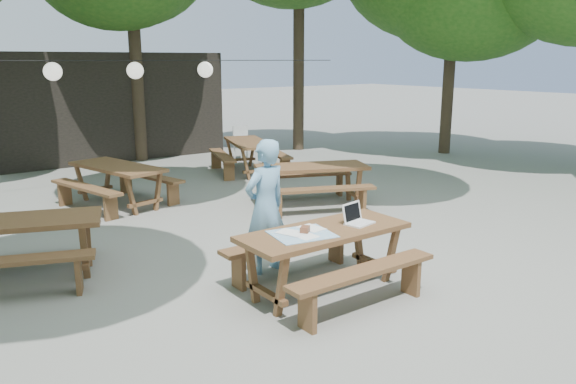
# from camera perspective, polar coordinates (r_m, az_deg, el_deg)

# --- Properties ---
(ground) EXTENTS (80.00, 80.00, 0.00)m
(ground) POSITION_cam_1_polar(r_m,az_deg,el_deg) (7.44, 4.56, -7.34)
(ground) COLOR slate
(ground) RESTS_ON ground
(pavilion) EXTENTS (6.00, 3.00, 2.80)m
(pavilion) POSITION_cam_1_polar(r_m,az_deg,el_deg) (16.60, -18.48, 8.43)
(pavilion) COLOR black
(pavilion) RESTS_ON ground
(main_picnic_table) EXTENTS (2.00, 1.58, 0.75)m
(main_picnic_table) POSITION_cam_1_polar(r_m,az_deg,el_deg) (6.48, 3.68, -6.86)
(main_picnic_table) COLOR #53351D
(main_picnic_table) RESTS_ON ground
(picnic_table_nw) EXTENTS (2.33, 2.14, 0.75)m
(picnic_table_nw) POSITION_cam_1_polar(r_m,az_deg,el_deg) (7.59, -25.89, -5.17)
(picnic_table_nw) COLOR #53351D
(picnic_table_nw) RESTS_ON ground
(picnic_table_ne) EXTENTS (2.37, 2.20, 0.75)m
(picnic_table_ne) POSITION_cam_1_polar(r_m,az_deg,el_deg) (10.25, 2.41, 0.73)
(picnic_table_ne) COLOR #53351D
(picnic_table_ne) RESTS_ON ground
(picnic_table_far_w) EXTENTS (1.98, 2.22, 0.75)m
(picnic_table_far_w) POSITION_cam_1_polar(r_m,az_deg,el_deg) (10.72, -16.85, 0.72)
(picnic_table_far_w) COLOR #53351D
(picnic_table_far_w) RESTS_ON ground
(picnic_table_far_e) EXTENTS (2.10, 2.30, 0.75)m
(picnic_table_far_e) POSITION_cam_1_polar(r_m,az_deg,el_deg) (13.31, -3.96, 3.63)
(picnic_table_far_e) COLOR #53351D
(picnic_table_far_e) RESTS_ON ground
(woman) EXTENTS (0.66, 0.48, 1.69)m
(woman) POSITION_cam_1_polar(r_m,az_deg,el_deg) (6.96, -2.29, -1.49)
(woman) COLOR #70A5CC
(woman) RESTS_ON ground
(plastic_chair) EXTENTS (0.46, 0.46, 0.90)m
(plastic_chair) POSITION_cam_1_polar(r_m,az_deg,el_deg) (15.07, -4.50, 4.26)
(plastic_chair) COLOR silver
(plastic_chair) RESTS_ON ground
(laptop) EXTENTS (0.38, 0.32, 0.24)m
(laptop) POSITION_cam_1_polar(r_m,az_deg,el_deg) (6.62, 6.94, -2.66)
(laptop) COLOR white
(laptop) RESTS_ON main_picnic_table
(tabletop_clutter) EXTENTS (0.74, 0.66, 0.08)m
(tabletop_clutter) POSITION_cam_1_polar(r_m,az_deg,el_deg) (6.18, 1.48, -4.18)
(tabletop_clutter) COLOR #3A8CC6
(tabletop_clutter) RESTS_ON main_picnic_table
(paper_lanterns) EXTENTS (9.00, 0.34, 0.38)m
(paper_lanterns) POSITION_cam_1_polar(r_m,az_deg,el_deg) (12.08, -15.21, 11.84)
(paper_lanterns) COLOR black
(paper_lanterns) RESTS_ON ground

